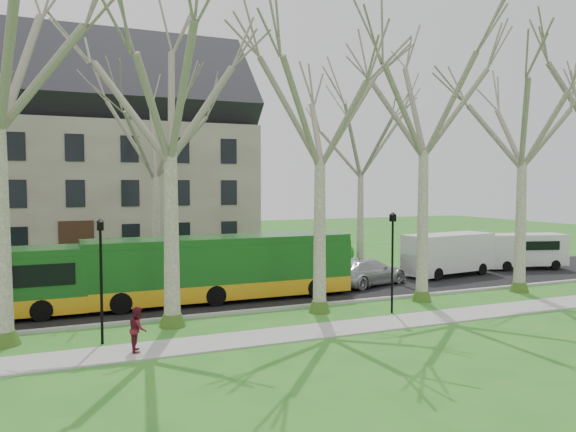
{
  "coord_description": "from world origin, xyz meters",
  "views": [
    {
      "loc": [
        -7.62,
        -21.39,
        5.59
      ],
      "look_at": [
        2.8,
        3.0,
        4.1
      ],
      "focal_mm": 35.0,
      "sensor_mm": 36.0,
      "label": 1
    }
  ],
  "objects_px": {
    "van_b": "(524,251)",
    "sedan": "(367,272)",
    "van_a": "(448,255)",
    "bus_follow": "(222,267)",
    "pedestrian_b": "(138,329)"
  },
  "relations": [
    {
      "from": "van_b",
      "to": "sedan",
      "type": "bearing_deg",
      "value": -159.34
    },
    {
      "from": "van_a",
      "to": "van_b",
      "type": "bearing_deg",
      "value": -5.24
    },
    {
      "from": "bus_follow",
      "to": "van_b",
      "type": "height_order",
      "value": "bus_follow"
    },
    {
      "from": "sedan",
      "to": "van_a",
      "type": "xyz_separation_m",
      "value": [
        6.27,
        0.91,
        0.52
      ]
    },
    {
      "from": "sedan",
      "to": "bus_follow",
      "type": "bearing_deg",
      "value": 75.59
    },
    {
      "from": "van_b",
      "to": "pedestrian_b",
      "type": "xyz_separation_m",
      "value": [
        -25.99,
        -8.72,
        -0.4
      ]
    },
    {
      "from": "bus_follow",
      "to": "van_b",
      "type": "bearing_deg",
      "value": 5.13
    },
    {
      "from": "bus_follow",
      "to": "pedestrian_b",
      "type": "xyz_separation_m",
      "value": [
        -4.91,
        -6.88,
        -0.84
      ]
    },
    {
      "from": "van_b",
      "to": "van_a",
      "type": "bearing_deg",
      "value": -162.29
    },
    {
      "from": "bus_follow",
      "to": "sedan",
      "type": "bearing_deg",
      "value": 4.71
    },
    {
      "from": "van_a",
      "to": "pedestrian_b",
      "type": "distance_m",
      "value": 21.38
    },
    {
      "from": "sedan",
      "to": "pedestrian_b",
      "type": "distance_m",
      "value": 15.35
    },
    {
      "from": "sedan",
      "to": "pedestrian_b",
      "type": "xyz_separation_m",
      "value": [
        -13.36,
        -7.56,
        -0.01
      ]
    },
    {
      "from": "pedestrian_b",
      "to": "van_a",
      "type": "bearing_deg",
      "value": -59.3
    },
    {
      "from": "pedestrian_b",
      "to": "van_b",
      "type": "bearing_deg",
      "value": -64.07
    }
  ]
}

